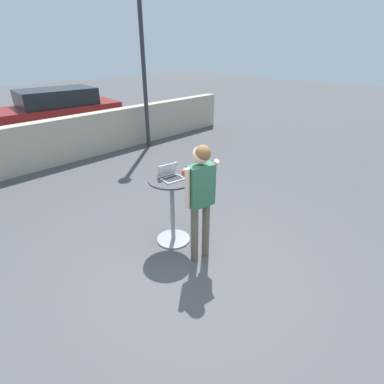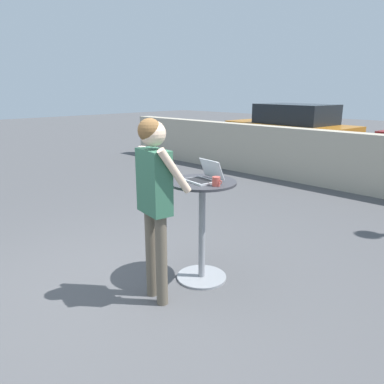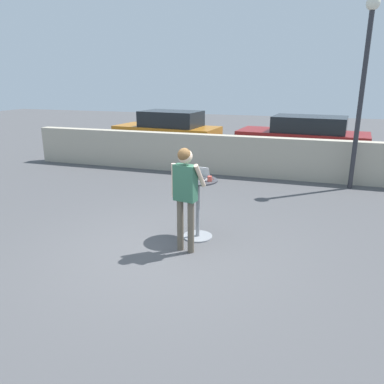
% 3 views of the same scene
% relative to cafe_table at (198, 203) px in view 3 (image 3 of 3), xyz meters
% --- Properties ---
extents(ground_plane, '(50.00, 50.00, 0.00)m').
position_rel_cafe_table_xyz_m(ground_plane, '(-0.31, -0.81, -0.66)').
color(ground_plane, '#4C4C4F').
extents(pavement_kerb, '(13.57, 0.35, 1.18)m').
position_rel_cafe_table_xyz_m(pavement_kerb, '(-0.31, 4.83, -0.07)').
color(pavement_kerb, '#B2A893').
rests_on(pavement_kerb, ground_plane).
extents(cafe_table, '(0.70, 0.70, 1.10)m').
position_rel_cafe_table_xyz_m(cafe_table, '(0.00, 0.00, 0.00)').
color(cafe_table, gray).
rests_on(cafe_table, ground_plane).
extents(laptop, '(0.36, 0.35, 0.21)m').
position_rel_cafe_table_xyz_m(laptop, '(0.01, 0.02, 0.49)').
color(laptop, '#B7BABF').
rests_on(laptop, cafe_table).
extents(coffee_mug, '(0.11, 0.08, 0.09)m').
position_rel_cafe_table_xyz_m(coffee_mug, '(0.23, -0.05, 0.48)').
color(coffee_mug, '#C14C42').
rests_on(coffee_mug, cafe_table).
extents(standing_person, '(0.55, 0.35, 1.76)m').
position_rel_cafe_table_xyz_m(standing_person, '(-0.02, -0.62, 0.47)').
color(standing_person, brown).
rests_on(standing_person, ground_plane).
extents(parked_car_near_street, '(4.61, 2.22, 1.55)m').
position_rel_cafe_table_xyz_m(parked_car_near_street, '(1.54, 7.79, 0.14)').
color(parked_car_near_street, maroon).
rests_on(parked_car_near_street, ground_plane).
extents(parked_car_further_down, '(4.42, 2.19, 1.56)m').
position_rel_cafe_table_xyz_m(parked_car_further_down, '(-3.81, 8.25, 0.13)').
color(parked_car_further_down, '#B76B19').
rests_on(parked_car_further_down, ground_plane).
extents(street_lamp, '(0.32, 0.32, 4.64)m').
position_rel_cafe_table_xyz_m(street_lamp, '(2.91, 4.32, 2.31)').
color(street_lamp, '#2D2D33').
rests_on(street_lamp, ground_plane).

